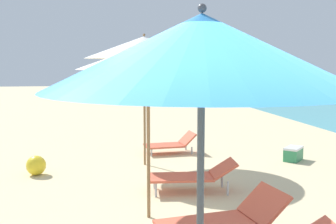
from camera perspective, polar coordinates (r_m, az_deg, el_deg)
umbrella_nearest at (r=2.75m, az=4.62°, el=8.06°), size 2.10×2.10×2.62m
umbrella_second at (r=5.90m, az=-2.76°, el=7.53°), size 2.02×2.02×2.57m
lounger_second_shoreside at (r=7.38m, az=3.51°, el=-8.58°), size 1.55×0.70×0.55m
lounger_second_inland at (r=5.36m, az=7.70°, el=-14.34°), size 1.66×0.94×0.66m
umbrella_farthest at (r=9.11m, az=-3.28°, el=8.79°), size 2.58×2.58×2.88m
lounger_farthest_shoreside at (r=10.48m, az=0.41°, el=-4.33°), size 1.30×0.72×0.52m
cooler_box at (r=10.15m, az=16.74°, el=-5.48°), size 0.61×0.62×0.32m
beach_ball at (r=8.88m, az=-17.57°, el=-6.97°), size 0.40×0.40×0.40m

